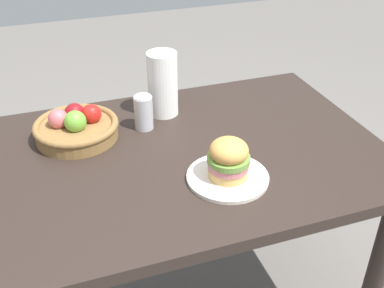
{
  "coord_description": "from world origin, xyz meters",
  "views": [
    {
      "loc": [
        -0.37,
        -1.24,
        1.6
      ],
      "look_at": [
        0.05,
        -0.06,
        0.81
      ],
      "focal_mm": 44.04,
      "sensor_mm": 36.0,
      "label": 1
    }
  ],
  "objects": [
    {
      "name": "fruit_basket",
      "position": [
        -0.28,
        0.2,
        0.79
      ],
      "size": [
        0.29,
        0.29,
        0.12
      ],
      "color": "olive",
      "rests_on": "dining_table"
    },
    {
      "name": "sandwich",
      "position": [
        0.11,
        -0.19,
        0.82
      ],
      "size": [
        0.13,
        0.13,
        0.13
      ],
      "color": "#DBAD60",
      "rests_on": "plate"
    },
    {
      "name": "paper_towel_roll",
      "position": [
        0.05,
        0.28,
        0.87
      ],
      "size": [
        0.11,
        0.11,
        0.24
      ],
      "primitive_type": "cylinder",
      "color": "white",
      "rests_on": "dining_table"
    },
    {
      "name": "soda_can",
      "position": [
        -0.05,
        0.19,
        0.81
      ],
      "size": [
        0.07,
        0.07,
        0.13
      ],
      "color": "silver",
      "rests_on": "dining_table"
    },
    {
      "name": "dining_table",
      "position": [
        0.0,
        0.0,
        0.65
      ],
      "size": [
        1.4,
        0.9,
        0.75
      ],
      "color": "#2D231E",
      "rests_on": "ground_plane"
    },
    {
      "name": "plate",
      "position": [
        0.11,
        -0.19,
        0.76
      ],
      "size": [
        0.25,
        0.25,
        0.01
      ],
      "primitive_type": "cylinder",
      "color": "silver",
      "rests_on": "dining_table"
    }
  ]
}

